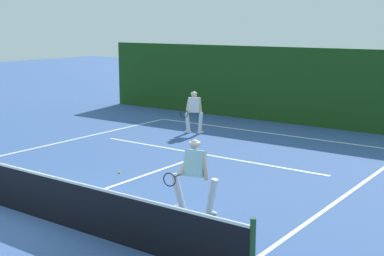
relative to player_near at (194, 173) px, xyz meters
name	(u,v)px	position (x,y,z in m)	size (l,w,h in m)	color
ground_plane	(29,215)	(-2.72, -2.16, -0.87)	(80.00, 80.00, 0.00)	#355490
court_line_baseline_far	(268,133)	(-2.72, 8.41, -0.87)	(9.85, 0.10, 0.01)	white
court_line_service	(205,154)	(-2.72, 4.34, -0.87)	(8.03, 0.10, 0.01)	white
court_line_centre	(132,179)	(-2.72, 1.04, -0.87)	(0.10, 6.40, 0.01)	white
tennis_net	(28,192)	(-2.72, -2.16, -0.36)	(10.79, 0.09, 1.10)	#1E4723
player_near	(194,173)	(0.00, 0.00, 0.00)	(1.12, 0.89, 1.59)	silver
player_far	(194,111)	(-4.89, 6.78, -0.03)	(0.71, 0.94, 1.54)	silver
tennis_ball	(202,230)	(0.76, -0.81, -0.84)	(0.07, 0.07, 0.07)	#D1E033
tennis_ball_extra	(119,172)	(-3.38, 1.26, -0.84)	(0.07, 0.07, 0.07)	#D1E033
back_fence_windscreen	(295,86)	(-2.72, 10.62, 0.65)	(18.92, 0.12, 3.04)	#1A4215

